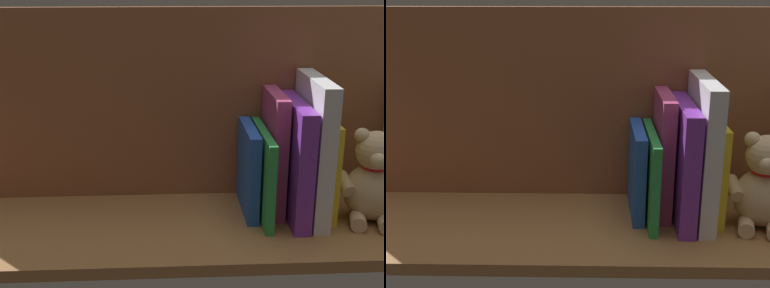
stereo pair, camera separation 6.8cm
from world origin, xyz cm
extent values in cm
cube|color=#9E6B3D|center=(0.00, 0.00, -1.10)|extent=(114.81, 31.56, 2.20)
cube|color=#945634|center=(0.00, -13.53, 19.26)|extent=(114.81, 1.50, 38.53)
ellipsoid|color=#D1B284|center=(-33.87, 0.53, 5.43)|extent=(12.36, 11.59, 10.87)
sphere|color=#D1B284|center=(-33.87, 0.53, 13.67)|extent=(7.47, 7.47, 7.47)
sphere|color=#D1B284|center=(-31.16, -0.19, 16.47)|extent=(2.89, 2.89, 2.89)
sphere|color=beige|center=(-33.05, 3.60, 13.11)|extent=(2.89, 2.89, 2.89)
cylinder|color=#D1B284|center=(-28.53, 0.52, 7.34)|extent=(3.01, 5.54, 4.02)
cylinder|color=#D1B284|center=(-30.32, 4.37, 1.44)|extent=(3.84, 4.68, 2.89)
torus|color=red|center=(-33.87, 0.53, 10.70)|extent=(6.07, 6.07, 0.85)
cube|color=yellow|center=(-25.75, -4.20, 9.43)|extent=(1.64, 16.37, 18.86)
cube|color=silver|center=(-22.92, -2.66, 13.39)|extent=(3.08, 19.44, 26.78)
cube|color=purple|center=(-19.37, -2.48, 11.22)|extent=(3.08, 19.80, 22.44)
cube|color=#B23F72|center=(-16.08, -5.19, 11.75)|extent=(2.57, 14.39, 23.49)
cube|color=green|center=(-13.55, -2.81, 8.43)|extent=(1.56, 19.15, 16.86)
cube|color=blue|center=(-11.20, -4.75, 8.50)|extent=(2.18, 15.27, 17.01)
camera|label=1|loc=(4.78, 90.07, 45.69)|focal=49.48mm
camera|label=2|loc=(-1.98, 90.18, 45.69)|focal=49.48mm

